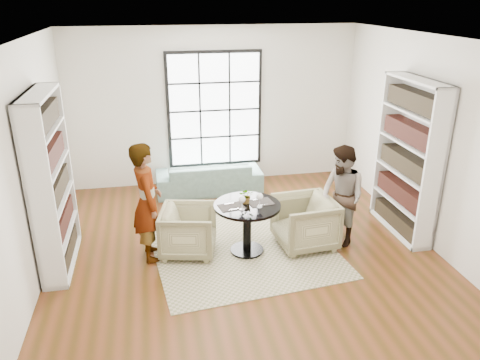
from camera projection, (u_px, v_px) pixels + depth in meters
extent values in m
plane|color=#602F16|center=(246.00, 255.00, 6.77)|extent=(6.00, 6.00, 0.00)
plane|color=silver|center=(214.00, 107.00, 8.95)|extent=(5.50, 0.00, 5.50)
plane|color=silver|center=(27.00, 171.00, 5.72)|extent=(0.00, 6.00, 6.00)
plane|color=silver|center=(434.00, 145.00, 6.70)|extent=(0.00, 6.00, 6.00)
plane|color=silver|center=(329.00, 285.00, 3.48)|extent=(5.50, 0.00, 5.50)
plane|color=white|center=(247.00, 40.00, 5.66)|extent=(6.00, 6.00, 0.00)
cube|color=black|center=(215.00, 110.00, 8.95)|extent=(1.82, 0.06, 2.22)
cube|color=white|center=(215.00, 110.00, 8.91)|extent=(1.70, 0.02, 2.10)
cube|color=tan|center=(242.00, 247.00, 6.97)|extent=(2.83, 2.83, 0.01)
cylinder|color=black|center=(247.00, 250.00, 6.85)|extent=(0.48, 0.48, 0.04)
cylinder|color=black|center=(247.00, 229.00, 6.72)|extent=(0.12, 0.12, 0.68)
cylinder|color=black|center=(247.00, 206.00, 6.58)|extent=(0.95, 0.95, 0.04)
imported|color=#729896|center=(209.00, 177.00, 8.86)|extent=(1.97, 0.78, 0.58)
imported|color=tan|center=(189.00, 231.00, 6.71)|extent=(0.92, 0.90, 0.70)
imported|color=tan|center=(305.00, 222.00, 6.89)|extent=(0.90, 0.88, 0.76)
imported|color=gray|center=(147.00, 202.00, 6.42)|extent=(0.48, 0.67, 1.70)
imported|color=gray|center=(342.00, 196.00, 6.85)|extent=(0.75, 0.86, 1.51)
cube|color=#272422|center=(231.00, 207.00, 6.50)|extent=(0.38, 0.31, 0.01)
cube|color=#272422|center=(260.00, 202.00, 6.63)|extent=(0.38, 0.31, 0.01)
cylinder|color=silver|center=(242.00, 209.00, 6.41)|extent=(0.08, 0.08, 0.01)
cylinder|color=silver|center=(242.00, 205.00, 6.39)|extent=(0.01, 0.01, 0.12)
sphere|color=maroon|center=(242.00, 199.00, 6.36)|extent=(0.09, 0.09, 0.09)
ellipsoid|color=white|center=(242.00, 199.00, 6.36)|extent=(0.09, 0.09, 0.10)
cylinder|color=silver|center=(260.00, 207.00, 6.49)|extent=(0.08, 0.08, 0.01)
cylinder|color=silver|center=(260.00, 203.00, 6.47)|extent=(0.01, 0.01, 0.12)
sphere|color=maroon|center=(260.00, 197.00, 6.44)|extent=(0.09, 0.09, 0.09)
ellipsoid|color=white|center=(260.00, 197.00, 6.44)|extent=(0.10, 0.10, 0.11)
imported|color=gray|center=(246.00, 196.00, 6.58)|extent=(0.24, 0.22, 0.23)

